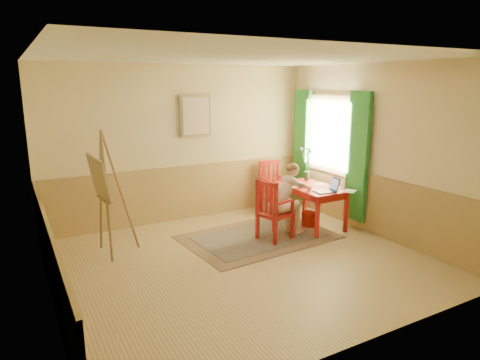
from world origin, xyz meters
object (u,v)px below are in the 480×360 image
table (311,191)px  easel (102,182)px  figure (286,197)px  chair_left (273,211)px  chair_back (272,186)px  laptop (328,189)px

table → easel: easel is taller
table → easel: (-3.43, 0.45, 0.46)m
figure → chair_left: bearing=-168.6°
chair_back → easel: size_ratio=0.53×
chair_left → figure: (0.29, 0.06, 0.17)m
table → chair_left: 1.02m
laptop → easel: 3.56m
chair_back → figure: (-0.61, -1.33, 0.18)m
table → laptop: (0.01, -0.43, 0.14)m
table → chair_back: 1.13m
laptop → easel: easel is taller
chair_left → figure: 0.34m
chair_back → figure: figure is taller
easel → chair_left: bearing=-16.3°
figure → laptop: bearing=-17.5°
figure → chair_back: bearing=65.2°
table → chair_left: chair_left is taller
table → chair_back: bearing=93.8°
figure → easel: 2.85m
figure → laptop: figure is taller
table → chair_back: size_ratio=1.23×
chair_back → easel: (-3.36, -0.67, 0.60)m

